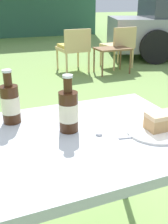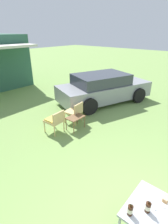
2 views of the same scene
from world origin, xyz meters
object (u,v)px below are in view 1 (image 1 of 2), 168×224
(cola_bottle_far, at_px, (10,103))
(cola_bottle_near, at_px, (68,110))
(garden_side_table, at_px, (112,51))
(cake_on_plate, at_px, (158,125))
(patio_table, at_px, (93,147))
(wicker_chair_cushioned, at_px, (74,47))
(wicker_chair_plain, at_px, (119,44))

(cola_bottle_far, bearing_deg, cola_bottle_near, -39.50)
(garden_side_table, distance_m, cake_on_plate, 3.77)
(patio_table, xyz_separation_m, cola_bottle_far, (-0.30, 0.22, 0.16))
(cola_bottle_near, distance_m, cola_bottle_far, 0.27)
(patio_table, distance_m, cola_bottle_near, 0.19)
(cake_on_plate, relative_size, cola_bottle_near, 0.99)
(wicker_chair_cushioned, distance_m, garden_side_table, 0.70)
(patio_table, bearing_deg, cake_on_plate, -20.23)
(cola_bottle_far, bearing_deg, garden_side_table, 55.48)
(wicker_chair_plain, height_order, cola_bottle_far, cola_bottle_far)
(wicker_chair_cushioned, xyz_separation_m, garden_side_table, (0.61, -0.34, -0.06))
(garden_side_table, xyz_separation_m, cola_bottle_far, (-2.13, -3.09, 0.41))
(patio_table, xyz_separation_m, cola_bottle_near, (-0.09, 0.05, 0.16))
(patio_table, relative_size, cake_on_plate, 3.60)
(wicker_chair_cushioned, bearing_deg, cola_bottle_near, 66.27)
(wicker_chair_plain, distance_m, cake_on_plate, 4.19)
(cola_bottle_near, bearing_deg, wicker_chair_cushioned, 70.06)
(wicker_chair_cushioned, bearing_deg, wicker_chair_plain, 174.92)
(wicker_chair_cushioned, relative_size, garden_side_table, 1.30)
(wicker_chair_plain, height_order, patio_table, wicker_chair_plain)
(wicker_chair_plain, bearing_deg, cola_bottle_far, 47.19)
(wicker_chair_plain, bearing_deg, cake_on_plate, 55.85)
(wicker_chair_plain, relative_size, cola_bottle_far, 3.27)
(patio_table, bearing_deg, wicker_chair_cushioned, 71.54)
(wicker_chair_plain, bearing_deg, patio_table, 52.22)
(cola_bottle_near, bearing_deg, wicker_chair_plain, 58.08)
(cake_on_plate, distance_m, cola_bottle_far, 0.64)
(wicker_chair_cushioned, height_order, cake_on_plate, cake_on_plate)
(garden_side_table, distance_m, patio_table, 3.79)
(wicker_chair_cushioned, bearing_deg, cake_on_plate, 71.74)
(garden_side_table, xyz_separation_m, patio_table, (-1.83, -3.31, 0.24))
(garden_side_table, height_order, cola_bottle_far, cola_bottle_far)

